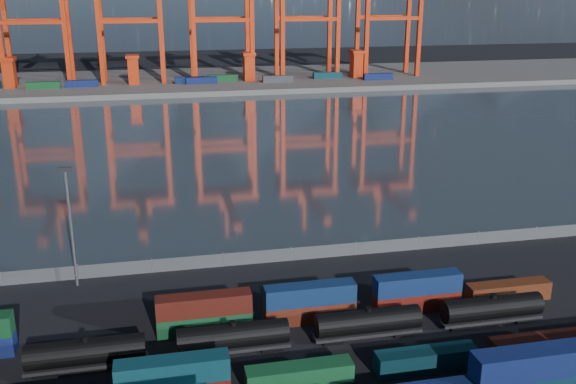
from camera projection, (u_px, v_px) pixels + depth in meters
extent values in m
plane|color=black|center=(346.00, 366.00, 68.41)|extent=(700.00, 700.00, 0.00)
plane|color=#2D3941|center=(228.00, 141.00, 166.11)|extent=(700.00, 700.00, 0.00)
cube|color=#514F4C|center=(197.00, 81.00, 263.51)|extent=(700.00, 70.00, 2.00)
cube|color=navy|center=(534.00, 362.00, 61.84)|extent=(12.49, 2.54, 2.71)
cube|color=#0E3D49|center=(172.00, 370.00, 61.44)|extent=(10.94, 2.22, 2.37)
cube|color=#16522A|center=(299.00, 376.00, 64.64)|extent=(10.94, 2.22, 2.37)
cube|color=#0B333D|center=(426.00, 360.00, 67.34)|extent=(10.94, 2.22, 2.37)
cube|color=#4F170F|center=(538.00, 346.00, 69.91)|extent=(10.94, 2.22, 2.37)
cube|color=#134A26|center=(205.00, 323.00, 74.72)|extent=(11.03, 2.24, 2.39)
cube|color=#531810|center=(204.00, 304.00, 73.98)|extent=(11.03, 2.24, 2.39)
cube|color=maroon|center=(310.00, 312.00, 77.21)|extent=(11.03, 2.24, 2.39)
cube|color=navy|center=(310.00, 294.00, 76.48)|extent=(11.03, 2.24, 2.39)
cube|color=maroon|center=(416.00, 301.00, 79.92)|extent=(11.03, 2.24, 2.39)
cube|color=navy|center=(418.00, 283.00, 79.18)|extent=(11.03, 2.24, 2.39)
cube|color=#632A13|center=(508.00, 291.00, 82.40)|extent=(11.03, 2.24, 2.39)
cylinder|color=black|center=(86.00, 352.00, 67.06)|extent=(12.21, 2.72, 2.72)
cylinder|color=black|center=(84.00, 339.00, 66.60)|extent=(0.75, 0.75, 0.47)
cube|color=black|center=(87.00, 364.00, 67.52)|extent=(12.68, 1.88, 0.38)
cube|color=black|center=(45.00, 372.00, 66.80)|extent=(2.35, 1.69, 0.56)
cube|color=black|center=(129.00, 363.00, 68.47)|extent=(2.35, 1.69, 0.56)
cylinder|color=black|center=(233.00, 336.00, 70.12)|extent=(12.21, 2.72, 2.72)
cylinder|color=black|center=(233.00, 323.00, 69.66)|extent=(0.75, 0.75, 0.47)
cube|color=black|center=(233.00, 348.00, 70.58)|extent=(12.68, 1.88, 0.38)
cube|color=black|center=(195.00, 355.00, 69.86)|extent=(2.35, 1.69, 0.56)
cube|color=black|center=(271.00, 346.00, 71.53)|extent=(2.35, 1.69, 0.56)
cylinder|color=black|center=(368.00, 321.00, 73.18)|extent=(12.21, 2.72, 2.72)
cylinder|color=black|center=(368.00, 309.00, 72.72)|extent=(0.75, 0.75, 0.47)
cube|color=black|center=(367.00, 333.00, 73.64)|extent=(12.68, 1.88, 0.38)
cube|color=black|center=(332.00, 339.00, 72.92)|extent=(2.35, 1.69, 0.56)
cube|color=black|center=(402.00, 332.00, 74.59)|extent=(2.35, 1.69, 0.56)
cylinder|color=black|center=(492.00, 307.00, 76.24)|extent=(12.21, 2.72, 2.72)
cylinder|color=black|center=(493.00, 296.00, 75.78)|extent=(0.75, 0.75, 0.47)
cube|color=black|center=(491.00, 319.00, 76.70)|extent=(12.68, 1.88, 0.38)
cube|color=black|center=(458.00, 325.00, 75.98)|extent=(2.35, 1.69, 0.56)
cube|color=black|center=(522.00, 318.00, 77.65)|extent=(2.35, 1.69, 0.56)
cube|color=#595B5E|center=(291.00, 254.00, 94.16)|extent=(160.00, 0.06, 2.00)
cylinder|color=slate|center=(1.00, 278.00, 86.23)|extent=(0.12, 0.12, 2.20)
cylinder|color=slate|center=(78.00, 272.00, 88.20)|extent=(0.12, 0.12, 2.20)
cylinder|color=slate|center=(152.00, 265.00, 90.18)|extent=(0.12, 0.12, 2.20)
cylinder|color=slate|center=(223.00, 259.00, 92.15)|extent=(0.12, 0.12, 2.20)
cylinder|color=slate|center=(291.00, 254.00, 94.13)|extent=(0.12, 0.12, 2.20)
cylinder|color=slate|center=(356.00, 248.00, 96.10)|extent=(0.12, 0.12, 2.20)
cylinder|color=slate|center=(418.00, 243.00, 98.08)|extent=(0.12, 0.12, 2.20)
cylinder|color=slate|center=(478.00, 238.00, 100.05)|extent=(0.12, 0.12, 2.20)
cylinder|color=slate|center=(536.00, 233.00, 102.02)|extent=(0.12, 0.12, 2.20)
cylinder|color=slate|center=(71.00, 230.00, 84.21)|extent=(0.36, 0.36, 16.00)
cube|color=black|center=(64.00, 170.00, 81.65)|extent=(1.60, 0.40, 0.60)
cube|color=red|center=(6.00, 27.00, 243.67)|extent=(1.66, 1.66, 46.61)
cube|color=red|center=(65.00, 28.00, 236.60)|extent=(1.66, 1.66, 46.61)
cube|color=red|center=(68.00, 26.00, 248.17)|extent=(1.66, 1.66, 46.61)
cube|color=red|center=(31.00, 22.00, 233.63)|extent=(22.79, 1.45, 1.45)
cube|color=red|center=(37.00, 20.00, 245.20)|extent=(22.79, 1.45, 1.45)
cube|color=red|center=(99.00, 28.00, 239.01)|extent=(1.66, 1.66, 46.61)
cube|color=red|center=(101.00, 26.00, 250.58)|extent=(1.66, 1.66, 46.61)
cube|color=red|center=(161.00, 27.00, 243.51)|extent=(1.66, 1.66, 46.61)
cube|color=red|center=(160.00, 25.00, 255.08)|extent=(1.66, 1.66, 46.61)
cube|color=red|center=(130.00, 21.00, 240.54)|extent=(22.79, 1.45, 1.45)
cube|color=red|center=(130.00, 19.00, 252.11)|extent=(22.79, 1.45, 1.45)
cube|color=red|center=(193.00, 27.00, 245.92)|extent=(1.66, 1.66, 46.61)
cube|color=red|center=(191.00, 25.00, 257.49)|extent=(1.66, 1.66, 46.61)
cube|color=red|center=(252.00, 26.00, 250.42)|extent=(1.66, 1.66, 46.61)
cube|color=red|center=(247.00, 24.00, 261.99)|extent=(1.66, 1.66, 46.61)
cube|color=red|center=(223.00, 20.00, 247.45)|extent=(22.79, 1.45, 1.45)
cube|color=red|center=(219.00, 19.00, 259.02)|extent=(22.79, 1.45, 1.45)
cube|color=red|center=(283.00, 26.00, 252.83)|extent=(1.66, 1.66, 46.61)
cube|color=red|center=(277.00, 24.00, 264.40)|extent=(1.66, 1.66, 46.61)
cube|color=red|center=(338.00, 25.00, 257.33)|extent=(1.66, 1.66, 46.61)
cube|color=red|center=(330.00, 23.00, 268.90)|extent=(1.66, 1.66, 46.61)
cube|color=red|center=(311.00, 19.00, 254.36)|extent=(22.79, 1.45, 1.45)
cube|color=red|center=(303.00, 18.00, 265.93)|extent=(22.79, 1.45, 1.45)
cube|color=red|center=(367.00, 25.00, 259.74)|extent=(1.66, 1.66, 46.61)
cube|color=red|center=(358.00, 23.00, 271.31)|extent=(1.66, 1.66, 46.61)
cube|color=red|center=(420.00, 24.00, 264.24)|extent=(1.66, 1.66, 46.61)
cube|color=red|center=(408.00, 22.00, 275.81)|extent=(1.66, 1.66, 46.61)
cube|color=red|center=(394.00, 18.00, 261.27)|extent=(22.79, 1.45, 1.45)
cube|color=red|center=(383.00, 17.00, 272.84)|extent=(22.79, 1.45, 1.45)
cube|color=navy|center=(202.00, 80.00, 248.67)|extent=(12.00, 2.44, 2.60)
cube|color=navy|center=(378.00, 77.00, 259.14)|extent=(12.00, 2.44, 2.60)
cube|color=navy|center=(190.00, 80.00, 249.13)|extent=(12.00, 2.44, 2.60)
cube|color=#3F4244|center=(278.00, 79.00, 252.71)|extent=(12.00, 2.44, 2.60)
cube|color=#144C23|center=(43.00, 85.00, 236.70)|extent=(12.00, 2.44, 2.60)
cube|color=navy|center=(82.00, 84.00, 240.62)|extent=(12.00, 2.44, 2.60)
cube|color=#144C23|center=(223.00, 78.00, 254.86)|extent=(12.00, 2.44, 2.60)
cube|color=#0C3842|center=(328.00, 75.00, 262.75)|extent=(12.00, 2.44, 2.60)
cube|color=red|center=(10.00, 74.00, 238.54)|extent=(4.00, 6.00, 10.00)
cube|color=red|center=(8.00, 59.00, 236.84)|extent=(5.00, 7.00, 1.20)
cube|color=red|center=(133.00, 71.00, 247.42)|extent=(4.00, 6.00, 10.00)
cube|color=red|center=(132.00, 56.00, 245.72)|extent=(5.00, 7.00, 1.20)
cube|color=red|center=(249.00, 68.00, 256.31)|extent=(4.00, 6.00, 10.00)
cube|color=red|center=(248.00, 54.00, 254.61)|extent=(5.00, 7.00, 1.20)
cube|color=red|center=(356.00, 65.00, 265.19)|extent=(4.00, 6.00, 10.00)
cube|color=red|center=(357.00, 52.00, 263.49)|extent=(5.00, 7.00, 1.20)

